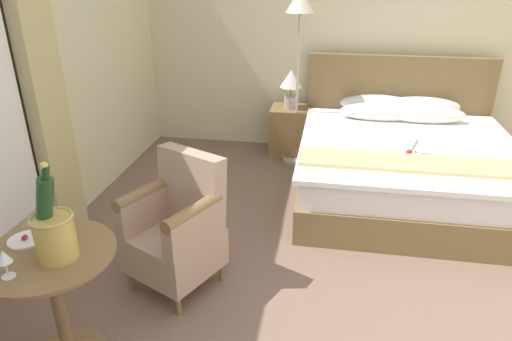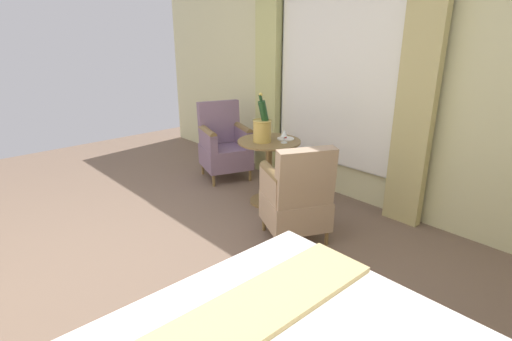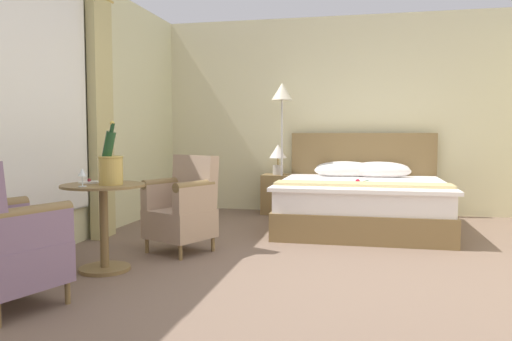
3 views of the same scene
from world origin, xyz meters
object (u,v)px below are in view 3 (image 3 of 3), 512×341
object	(u,v)px
bed	(362,200)
side_table_round	(104,218)
nightstand	(278,194)
wine_glass_near_edge	(82,173)
floor_lamp_brass	(282,108)
bedside_lamp	(278,155)
wine_glass_near_bucket	(107,171)
armchair_facing_bed	(2,243)
armchair_by_window	(183,207)
champagne_bucket	(110,166)
snack_plate	(90,182)

from	to	relation	value
bed	side_table_round	size ratio (longest dim) A/B	2.93
nightstand	wine_glass_near_edge	distance (m)	3.59
bed	floor_lamp_brass	world-z (taller)	floor_lamp_brass
floor_lamp_brass	bed	bearing A→B (deg)	-30.12
bedside_lamp	wine_glass_near_edge	bearing A→B (deg)	-105.50
wine_glass_near_edge	side_table_round	bearing A→B (deg)	73.46
wine_glass_near_bucket	armchair_facing_bed	distance (m)	1.22
bed	nightstand	bearing A→B (deg)	145.35
nightstand	armchair_by_window	world-z (taller)	armchair_by_window
bedside_lamp	armchair_by_window	size ratio (longest dim) A/B	0.46
side_table_round	champagne_bucket	bearing A→B (deg)	-14.15
bed	bedside_lamp	xyz separation A→B (m)	(-1.16, 0.80, 0.50)
champagne_bucket	wine_glass_near_edge	distance (m)	0.23
side_table_round	wine_glass_near_edge	xyz separation A→B (m)	(-0.06, -0.20, 0.38)
wine_glass_near_bucket	snack_plate	size ratio (longest dim) A/B	0.77
bed	snack_plate	xyz separation A→B (m)	(-2.21, -2.34, 0.39)
bedside_lamp	armchair_by_window	bearing A→B (deg)	-101.47
nightstand	armchair_facing_bed	bearing A→B (deg)	-103.88
nightstand	champagne_bucket	bearing A→B (deg)	-104.06
bedside_lamp	armchair_by_window	xyz separation A→B (m)	(-0.50, -2.44, -0.40)
champagne_bucket	armchair_facing_bed	bearing A→B (deg)	-103.27
bedside_lamp	snack_plate	xyz separation A→B (m)	(-1.05, -3.14, -0.11)
armchair_by_window	floor_lamp_brass	bearing A→B (deg)	75.64
nightstand	wine_glass_near_edge	xyz separation A→B (m)	(-0.95, -3.42, 0.54)
snack_plate	armchair_by_window	world-z (taller)	armchair_by_window
wine_glass_near_bucket	bedside_lamp	bearing A→B (deg)	72.86
bed	nightstand	distance (m)	1.41
bedside_lamp	armchair_facing_bed	size ratio (longest dim) A/B	0.44
floor_lamp_brass	champagne_bucket	world-z (taller)	floor_lamp_brass
bedside_lamp	floor_lamp_brass	distance (m)	0.68
side_table_round	snack_plate	bearing A→B (deg)	154.27
nightstand	wine_glass_near_bucket	bearing A→B (deg)	-107.14
side_table_round	snack_plate	distance (m)	0.34
champagne_bucket	wine_glass_near_bucket	world-z (taller)	champagne_bucket
bed	champagne_bucket	bearing A→B (deg)	-128.90
nightstand	floor_lamp_brass	size ratio (longest dim) A/B	0.30
floor_lamp_brass	side_table_round	world-z (taller)	floor_lamp_brass
bed	champagne_bucket	xyz separation A→B (m)	(-1.97, -2.44, 0.54)
wine_glass_near_bucket	snack_plate	bearing A→B (deg)	-142.25
floor_lamp_brass	snack_plate	size ratio (longest dim) A/B	9.90
nightstand	side_table_round	bearing A→B (deg)	-105.44
armchair_facing_bed	bedside_lamp	bearing A→B (deg)	76.12
snack_plate	armchair_facing_bed	bearing A→B (deg)	-89.14
champagne_bucket	armchair_facing_bed	xyz separation A→B (m)	(-0.23, -0.97, -0.43)
champagne_bucket	wine_glass_near_edge	world-z (taller)	champagne_bucket
armchair_by_window	nightstand	bearing A→B (deg)	78.53
armchair_facing_bed	side_table_round	bearing A→B (deg)	81.35
bedside_lamp	wine_glass_near_bucket	world-z (taller)	bedside_lamp
bedside_lamp	snack_plate	distance (m)	3.31
bedside_lamp	armchair_facing_bed	xyz separation A→B (m)	(-1.04, -4.20, -0.40)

